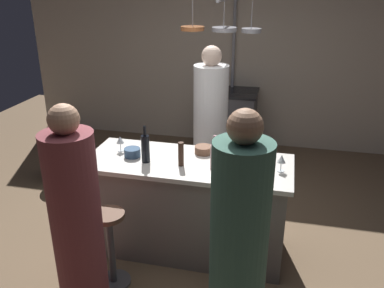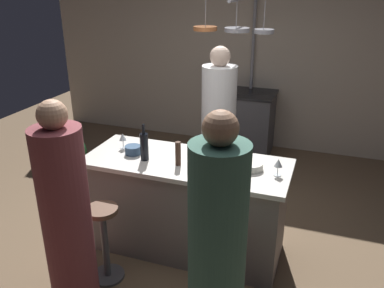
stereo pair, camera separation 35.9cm
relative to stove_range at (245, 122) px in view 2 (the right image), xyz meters
The scene contains 20 objects.
ground_plane 2.49m from the stove_range, 90.00° to the right, with size 9.00×9.00×0.00m, color brown.
back_wall 0.94m from the stove_range, 90.00° to the left, with size 6.40×0.16×2.60m, color #BCAD99.
kitchen_island 2.45m from the stove_range, 90.00° to the right, with size 1.80×0.72×0.90m.
stove_range is the anchor object (origin of this frame).
chef 1.52m from the stove_range, 89.64° to the right, with size 0.37×0.37×1.75m.
bar_stool_left 3.11m from the stove_range, 99.07° to the right, with size 0.28×0.28×0.68m.
guest_left 3.48m from the stove_range, 99.10° to the right, with size 0.35×0.35×1.66m.
bar_stool_right 3.12m from the stove_range, 79.89° to the right, with size 0.28×0.28×0.68m.
guest_right 3.51m from the stove_range, 80.57° to the right, with size 0.36×0.36×1.72m.
overhead_pot_rack 1.35m from the stove_range, 90.25° to the right, with size 0.89×1.44×2.17m.
potted_plant 2.43m from the stove_range, 141.13° to the right, with size 0.36×0.36×0.52m.
pepper_mill 2.61m from the stove_range, 90.81° to the right, with size 0.05×0.05×0.21m, color #382319.
wine_bottle_white 2.68m from the stove_range, 80.13° to the right, with size 0.07×0.07×0.33m.
wine_bottle_dark 2.64m from the stove_range, 97.81° to the right, with size 0.07×0.07×0.33m.
wine_bottle_rose 2.63m from the stove_range, 84.37° to the right, with size 0.07×0.07×0.30m.
wine_glass_by_chef 2.53m from the stove_range, 105.33° to the right, with size 0.07×0.07×0.15m.
wine_glass_near_left_guest 2.65m from the stove_range, 72.27° to the right, with size 0.07×0.07×0.15m.
mixing_bowl_wooden 2.31m from the stove_range, 87.59° to the right, with size 0.16×0.16×0.07m, color brown.
mixing_bowl_blue 2.57m from the stove_range, 101.55° to the right, with size 0.14×0.14×0.08m, color #334C6B.
mixing_bowl_ceramic 2.53m from the stove_range, 76.95° to the right, with size 0.20×0.20×0.06m, color silver.
Camera 2 is at (1.11, -2.98, 2.37)m, focal length 37.70 mm.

